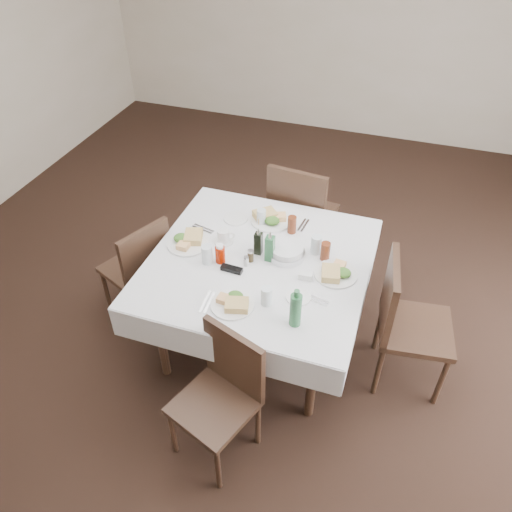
# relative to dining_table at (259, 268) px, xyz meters

# --- Properties ---
(ground_plane) EXTENTS (7.00, 7.00, 0.00)m
(ground_plane) POSITION_rel_dining_table_xyz_m (-0.07, 0.14, -0.69)
(ground_plane) COLOR black
(room_shell) EXTENTS (6.04, 7.04, 2.80)m
(room_shell) POSITION_rel_dining_table_xyz_m (-0.07, 0.14, 1.02)
(room_shell) COLOR #B8AB90
(room_shell) RESTS_ON ground
(dining_table) EXTENTS (1.42, 1.42, 0.76)m
(dining_table) POSITION_rel_dining_table_xyz_m (0.00, 0.00, 0.00)
(dining_table) COLOR black
(dining_table) RESTS_ON ground
(chair_north) EXTENTS (0.53, 0.53, 1.01)m
(chair_north) POSITION_rel_dining_table_xyz_m (0.06, 0.88, -0.11)
(chair_north) COLOR black
(chair_north) RESTS_ON ground
(chair_south) EXTENTS (0.53, 0.53, 0.87)m
(chair_south) POSITION_rel_dining_table_xyz_m (0.06, -0.84, -0.19)
(chair_south) COLOR black
(chair_south) RESTS_ON ground
(chair_east) EXTENTS (0.51, 0.51, 0.96)m
(chair_east) POSITION_rel_dining_table_xyz_m (0.97, -0.01, -0.14)
(chair_east) COLOR black
(chair_east) RESTS_ON ground
(chair_west) EXTENTS (0.54, 0.54, 0.87)m
(chair_west) POSITION_rel_dining_table_xyz_m (-0.89, -0.04, -0.19)
(chair_west) COLOR black
(chair_west) RESTS_ON ground
(meal_north) EXTENTS (0.30, 0.30, 0.07)m
(meal_north) POSITION_rel_dining_table_xyz_m (-0.06, 0.43, 0.10)
(meal_north) COLOR white
(meal_north) RESTS_ON dining_table
(meal_south) EXTENTS (0.26, 0.26, 0.06)m
(meal_south) POSITION_rel_dining_table_xyz_m (-0.01, -0.44, 0.10)
(meal_south) COLOR white
(meal_south) RESTS_ON dining_table
(meal_east) EXTENTS (0.28, 0.28, 0.06)m
(meal_east) POSITION_rel_dining_table_xyz_m (0.50, 0.01, 0.10)
(meal_east) COLOR white
(meal_east) RESTS_ON dining_table
(meal_west) EXTENTS (0.29, 0.29, 0.06)m
(meal_west) POSITION_rel_dining_table_xyz_m (-0.51, 0.01, 0.10)
(meal_west) COLOR white
(meal_west) RESTS_ON dining_table
(side_plate_a) EXTENTS (0.17, 0.17, 0.01)m
(side_plate_a) POSITION_rel_dining_table_xyz_m (-0.30, 0.38, 0.08)
(side_plate_a) COLOR white
(side_plate_a) RESTS_ON dining_table
(side_plate_b) EXTENTS (0.15, 0.15, 0.01)m
(side_plate_b) POSITION_rel_dining_table_xyz_m (0.33, -0.26, 0.08)
(side_plate_b) COLOR white
(side_plate_b) RESTS_ON dining_table
(water_n) EXTENTS (0.06, 0.06, 0.12)m
(water_n) POSITION_rel_dining_table_xyz_m (-0.11, 0.38, 0.14)
(water_n) COLOR silver
(water_n) RESTS_ON dining_table
(water_s) EXTENTS (0.07, 0.07, 0.12)m
(water_s) POSITION_rel_dining_table_xyz_m (0.17, -0.37, 0.14)
(water_s) COLOR silver
(water_s) RESTS_ON dining_table
(water_e) EXTENTS (0.07, 0.07, 0.13)m
(water_e) POSITION_rel_dining_table_xyz_m (0.33, 0.19, 0.14)
(water_e) COLOR silver
(water_e) RESTS_ON dining_table
(water_w) EXTENTS (0.07, 0.07, 0.13)m
(water_w) POSITION_rel_dining_table_xyz_m (-0.31, -0.13, 0.14)
(water_w) COLOR silver
(water_w) RESTS_ON dining_table
(iced_tea_a) EXTENTS (0.06, 0.06, 0.13)m
(iced_tea_a) POSITION_rel_dining_table_xyz_m (0.12, 0.36, 0.14)
(iced_tea_a) COLOR maroon
(iced_tea_a) RESTS_ON dining_table
(iced_tea_b) EXTENTS (0.06, 0.06, 0.13)m
(iced_tea_b) POSITION_rel_dining_table_xyz_m (0.40, 0.14, 0.14)
(iced_tea_b) COLOR maroon
(iced_tea_b) RESTS_ON dining_table
(bread_basket) EXTENTS (0.24, 0.24, 0.08)m
(bread_basket) POSITION_rel_dining_table_xyz_m (0.16, 0.09, 0.11)
(bread_basket) COLOR silver
(bread_basket) RESTS_ON dining_table
(oil_cruet_dark) EXTENTS (0.05, 0.05, 0.20)m
(oil_cruet_dark) POSITION_rel_dining_table_xyz_m (-0.03, 0.07, 0.16)
(oil_cruet_dark) COLOR black
(oil_cruet_dark) RESTS_ON dining_table
(oil_cruet_green) EXTENTS (0.06, 0.06, 0.23)m
(oil_cruet_green) POSITION_rel_dining_table_xyz_m (0.06, 0.02, 0.18)
(oil_cruet_green) COLOR #29683A
(oil_cruet_green) RESTS_ON dining_table
(ketchup_bottle) EXTENTS (0.06, 0.06, 0.14)m
(ketchup_bottle) POSITION_rel_dining_table_xyz_m (-0.23, -0.10, 0.14)
(ketchup_bottle) COLOR #A21800
(ketchup_bottle) RESTS_ON dining_table
(salt_shaker) EXTENTS (0.03, 0.03, 0.07)m
(salt_shaker) POSITION_rel_dining_table_xyz_m (-0.06, -0.08, 0.11)
(salt_shaker) COLOR white
(salt_shaker) RESTS_ON dining_table
(pepper_shaker) EXTENTS (0.04, 0.04, 0.09)m
(pepper_shaker) POSITION_rel_dining_table_xyz_m (-0.05, -0.03, 0.12)
(pepper_shaker) COLOR #40311B
(pepper_shaker) RESTS_ON dining_table
(coffee_mug) EXTENTS (0.14, 0.13, 0.10)m
(coffee_mug) POSITION_rel_dining_table_xyz_m (-0.29, 0.10, 0.12)
(coffee_mug) COLOR white
(coffee_mug) RESTS_ON dining_table
(sunglasses) EXTENTS (0.14, 0.05, 0.03)m
(sunglasses) POSITION_rel_dining_table_xyz_m (-0.13, -0.16, 0.09)
(sunglasses) COLOR black
(sunglasses) RESTS_ON dining_table
(green_bottle) EXTENTS (0.07, 0.07, 0.26)m
(green_bottle) POSITION_rel_dining_table_xyz_m (0.37, -0.47, 0.19)
(green_bottle) COLOR #29683A
(green_bottle) RESTS_ON dining_table
(sugar_caddy) EXTENTS (0.09, 0.05, 0.04)m
(sugar_caddy) POSITION_rel_dining_table_xyz_m (0.33, -0.08, 0.10)
(sugar_caddy) COLOR white
(sugar_caddy) RESTS_ON dining_table
(cutlery_n) EXTENTS (0.06, 0.16, 0.01)m
(cutlery_n) POSITION_rel_dining_table_xyz_m (0.18, 0.46, 0.08)
(cutlery_n) COLOR silver
(cutlery_n) RESTS_ON dining_table
(cutlery_s) EXTENTS (0.06, 0.18, 0.01)m
(cutlery_s) POSITION_rel_dining_table_xyz_m (-0.17, -0.47, 0.08)
(cutlery_s) COLOR silver
(cutlery_s) RESTS_ON dining_table
(cutlery_e) EXTENTS (0.18, 0.08, 0.01)m
(cutlery_e) POSITION_rel_dining_table_xyz_m (0.43, -0.25, 0.08)
(cutlery_e) COLOR silver
(cutlery_e) RESTS_ON dining_table
(cutlery_w) EXTENTS (0.17, 0.08, 0.01)m
(cutlery_w) POSITION_rel_dining_table_xyz_m (-0.48, 0.19, 0.08)
(cutlery_w) COLOR silver
(cutlery_w) RESTS_ON dining_table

